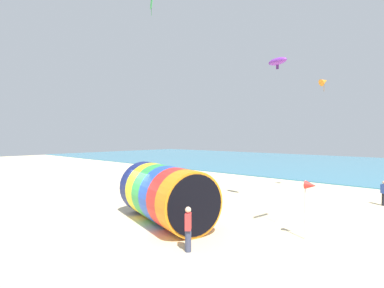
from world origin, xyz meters
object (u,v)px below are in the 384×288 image
kite_purple_parafoil (277,61)px  giant_inflatable_tube (165,194)px  kite_green_diamond (151,4)px  bystander_near_water (384,193)px  kite_handler (188,229)px  kite_orange_delta (324,82)px  beach_flag (310,188)px

kite_purple_parafoil → giant_inflatable_tube: bearing=-109.8°
giant_inflatable_tube → kite_purple_parafoil: kite_purple_parafoil is taller
kite_green_diamond → bystander_near_water: 21.81m
kite_handler → kite_orange_delta: (-0.46, 15.64, 7.65)m
kite_green_diamond → kite_purple_parafoil: (10.48, 1.19, -6.22)m
giant_inflatable_tube → kite_handler: 4.03m
kite_orange_delta → bystander_near_water: (4.36, -1.94, -7.73)m
kite_handler → beach_flag: bearing=56.6°
kite_purple_parafoil → bystander_near_water: bearing=44.4°
kite_orange_delta → beach_flag: (3.34, -11.29, -6.32)m
bystander_near_water → kite_handler: bearing=-105.9°
kite_green_diamond → kite_orange_delta: size_ratio=1.27×
giant_inflatable_tube → kite_green_diamond: (-7.98, 5.78, 13.69)m
kite_handler → giant_inflatable_tube: bearing=150.0°
kite_handler → beach_flag: (2.87, 4.35, 1.33)m
kite_orange_delta → kite_purple_parafoil: size_ratio=0.76×
kite_handler → bystander_near_water: 14.24m
kite_green_diamond → kite_orange_delta: 15.03m
bystander_near_water → kite_orange_delta: bearing=156.0°
giant_inflatable_tube → beach_flag: size_ratio=2.56×
kite_orange_delta → giant_inflatable_tube: bearing=-102.4°
beach_flag → giant_inflatable_tube: bearing=-159.6°
giant_inflatable_tube → kite_handler: giant_inflatable_tube is taller
kite_green_diamond → kite_orange_delta: kite_green_diamond is taller
kite_orange_delta → bystander_near_water: size_ratio=0.72×
kite_handler → bystander_near_water: size_ratio=1.09×
kite_purple_parafoil → beach_flag: size_ratio=0.59×
kite_green_diamond → kite_purple_parafoil: size_ratio=0.97×
kite_handler → kite_green_diamond: size_ratio=1.20×
giant_inflatable_tube → bystander_near_water: size_ratio=4.09×
kite_handler → beach_flag: 5.38m
kite_purple_parafoil → kite_green_diamond: bearing=-173.5°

